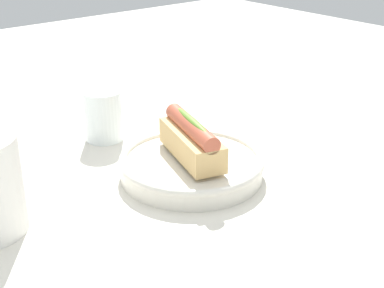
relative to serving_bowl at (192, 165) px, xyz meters
name	(u,v)px	position (x,y,z in m)	size (l,w,h in m)	color
ground_plane	(188,174)	(0.01, 0.00, -0.02)	(2.40, 2.40, 0.00)	silver
serving_bowl	(192,165)	(0.00, 0.00, 0.00)	(0.23, 0.23, 0.03)	silver
hotdog_front	(192,139)	(0.00, 0.00, 0.04)	(0.16, 0.09, 0.06)	#DBB270
water_glass	(104,116)	(0.21, 0.03, 0.02)	(0.07, 0.07, 0.09)	white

